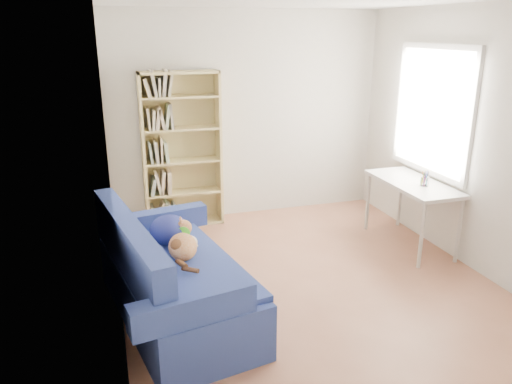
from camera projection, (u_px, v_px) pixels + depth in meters
ground at (304, 279)px, 4.93m from camera, size 4.00×4.00×0.00m
room_shell at (318, 113)px, 4.48m from camera, size 3.54×4.04×2.62m
sofa at (171, 279)px, 4.20m from camera, size 1.22×2.02×0.92m
bookshelf at (182, 157)px, 6.09m from camera, size 0.95×0.29×1.89m
desk at (413, 188)px, 5.53m from camera, size 0.55×1.20×0.75m
pen_cup at (425, 180)px, 5.35m from camera, size 0.09×0.09×0.17m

